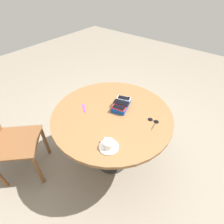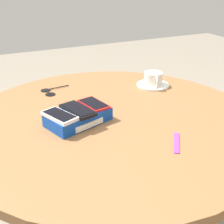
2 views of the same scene
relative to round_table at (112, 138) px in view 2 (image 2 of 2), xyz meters
The scene contains 9 objects.
round_table is the anchor object (origin of this frame).
phone_box 0.17m from the round_table, behind, with size 0.24×0.18×0.04m.
phone_white 0.24m from the round_table, behind, with size 0.10×0.14×0.01m.
phone_black 0.19m from the round_table, behind, with size 0.10×0.15×0.01m.
phone_red 0.15m from the round_table, 150.97° to the left, with size 0.09×0.13×0.01m.
saucer 0.39m from the round_table, 34.97° to the left, with size 0.15×0.15×0.01m, color silver.
coffee_cup 0.39m from the round_table, 34.70° to the left, with size 0.08×0.11×0.06m.
lanyard_strap 0.29m from the round_table, 67.66° to the right, with size 0.12×0.02×0.00m, color purple.
sunglasses 0.38m from the round_table, 112.89° to the left, with size 0.13×0.10×0.01m.
Camera 2 is at (-0.43, -0.92, 1.22)m, focal length 50.00 mm.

